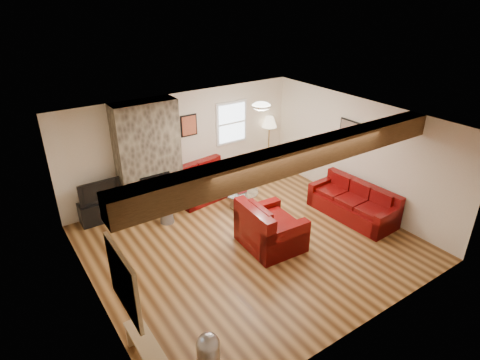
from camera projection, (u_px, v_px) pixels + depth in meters
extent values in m
plane|color=#523015|center=(250.00, 242.00, 8.10)|extent=(8.00, 8.00, 0.00)
plane|color=white|center=(251.00, 124.00, 7.00)|extent=(8.00, 8.00, 0.00)
plane|color=beige|center=(184.00, 144.00, 9.60)|extent=(8.00, 0.00, 8.00)
plane|color=beige|center=(367.00, 262.00, 5.51)|extent=(8.00, 0.00, 8.00)
plane|color=beige|center=(89.00, 238.00, 6.04)|extent=(0.00, 7.50, 7.50)
plane|color=beige|center=(358.00, 153.00, 9.07)|extent=(0.00, 7.50, 7.50)
cube|color=#362210|center=(298.00, 156.00, 6.16)|extent=(6.00, 0.36, 0.38)
cube|color=#37322B|center=(148.00, 157.00, 8.90)|extent=(1.40, 0.50, 2.50)
cube|color=black|center=(156.00, 193.00, 9.07)|extent=(0.70, 0.06, 0.90)
cube|color=#37322B|center=(159.00, 209.00, 9.21)|extent=(1.00, 0.25, 0.08)
cylinder|color=#412915|center=(241.00, 206.00, 9.41)|extent=(0.54, 0.54, 0.04)
cylinder|color=#412915|center=(241.00, 200.00, 9.34)|extent=(0.29, 0.29, 0.36)
cylinder|color=silver|center=(241.00, 192.00, 9.25)|extent=(0.80, 0.80, 0.02)
cube|color=maroon|center=(241.00, 191.00, 9.24)|extent=(0.22, 0.16, 0.03)
cube|color=black|center=(102.00, 210.00, 8.78)|extent=(0.95, 0.38, 0.47)
imported|color=black|center=(99.00, 191.00, 8.56)|extent=(0.88, 0.12, 0.51)
cylinder|color=tan|center=(268.00, 170.00, 11.22)|extent=(0.28, 0.28, 0.03)
cylinder|color=tan|center=(269.00, 147.00, 10.92)|extent=(0.03, 0.03, 1.40)
cone|color=beige|center=(269.00, 122.00, 10.61)|extent=(0.40, 0.40, 0.28)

